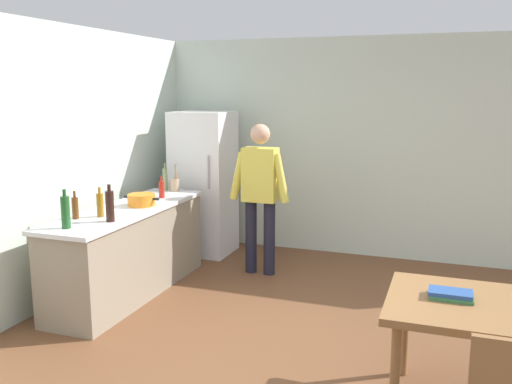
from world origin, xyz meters
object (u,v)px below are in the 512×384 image
bottle_vinegar_tall (165,179)px  cooking_pot (141,200)px  book_stack (451,295)px  bottle_oil_amber (100,204)px  utensil_jar (175,184)px  bottle_wine_green (65,212)px  bottle_beer_brown (75,207)px  bottle_wine_dark (110,206)px  dining_table (502,318)px  bottle_sauce_red (162,189)px  refrigerator (204,183)px  person (260,189)px

bottle_vinegar_tall → cooking_pot: bearing=-76.9°
book_stack → bottle_oil_amber: bearing=168.2°
cooking_pot → utensil_jar: utensil_jar is taller
bottle_wine_green → cooking_pot: bearing=83.5°
bottle_beer_brown → bottle_wine_dark: 0.37m
dining_table → bottle_vinegar_tall: size_ratio=4.37×
bottle_beer_brown → bottle_sauce_red: 1.18m
refrigerator → bottle_vinegar_tall: 0.65m
cooking_pot → bottle_beer_brown: bearing=-110.4°
bottle_oil_amber → bottle_wine_dark: bearing=-33.6°
cooking_pot → bottle_sauce_red: (-0.01, 0.44, 0.04)m
dining_table → book_stack: book_stack is taller
bottle_oil_amber → book_stack: bottle_oil_amber is taller
bottle_beer_brown → bottle_oil_amber: bearing=42.6°
cooking_pot → book_stack: bearing=-21.9°
dining_table → utensil_jar: bearing=148.3°
person → bottle_wine_dark: (-0.87, -1.59, 0.07)m
bottle_wine_dark → bottle_oil_amber: bearing=146.4°
bottle_beer_brown → bottle_sauce_red: bottle_beer_brown is taller
person → bottle_oil_amber: 1.81m
bottle_sauce_red → bottle_wine_green: size_ratio=0.71×
bottle_wine_dark → bottle_sauce_red: bearing=95.5°
person → bottle_sauce_red: bearing=-154.7°
utensil_jar → bottle_sauce_red: 0.41m
refrigerator → utensil_jar: refrigerator is taller
refrigerator → book_stack: (3.00, -2.67, -0.13)m
bottle_sauce_red → bottle_wine_green: 1.47m
utensil_jar → bottle_wine_dark: size_ratio=0.94×
cooking_pot → bottle_vinegar_tall: bottle_vinegar_tall is taller
utensil_jar → bottle_beer_brown: (-0.20, -1.56, 0.03)m
bottle_wine_green → book_stack: bearing=-3.4°
cooking_pot → bottle_oil_amber: (-0.10, -0.56, 0.06)m
refrigerator → bottle_wine_dark: refrigerator is taller
bottle_oil_amber → bottle_wine_green: size_ratio=0.82×
dining_table → book_stack: 0.32m
dining_table → utensil_jar: utensil_jar is taller
cooking_pot → bottle_oil_amber: bearing=-100.2°
book_stack → bottle_beer_brown: bearing=171.3°
cooking_pot → bottle_vinegar_tall: size_ratio=1.25×
refrigerator → bottle_vinegar_tall: refrigerator is taller
utensil_jar → book_stack: utensil_jar is taller
bottle_oil_amber → bottle_beer_brown: bearing=-137.4°
dining_table → bottle_vinegar_tall: bearing=149.1°
dining_table → bottle_vinegar_tall: 4.12m
person → bottle_wine_green: bearing=-119.4°
person → utensil_jar: size_ratio=5.31×
book_stack → person: bearing=134.1°
bottle_wine_dark → bottle_vinegar_tall: 1.58m
person → bottle_sauce_red: 1.09m
bottle_wine_dark → dining_table: bearing=-9.7°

